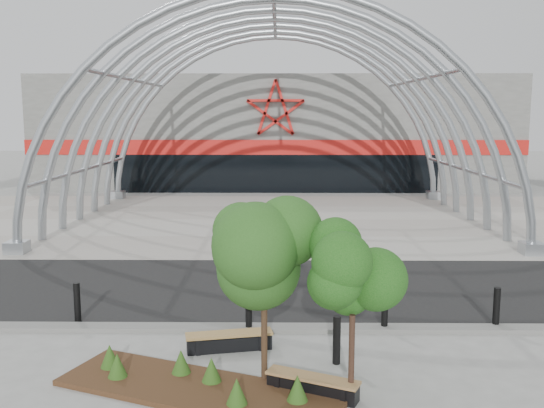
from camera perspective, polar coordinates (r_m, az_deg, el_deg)
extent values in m
plane|color=gray|center=(15.94, -0.16, -11.50)|extent=(140.00, 140.00, 0.00)
cube|color=black|center=(19.26, -0.02, -7.87)|extent=(140.00, 7.00, 0.02)
cube|color=#A7A096|center=(30.94, 0.23, -1.49)|extent=(60.00, 17.00, 0.04)
cube|color=slate|center=(15.68, -0.17, -11.61)|extent=(60.00, 0.50, 0.12)
cube|color=#63635E|center=(48.48, 0.38, 6.94)|extent=(34.00, 15.00, 8.00)
cube|color=black|center=(41.22, 0.33, 2.87)|extent=(22.00, 0.25, 2.60)
cube|color=red|center=(41.07, 0.33, 5.36)|extent=(34.00, 0.30, 1.00)
torus|color=#A0A6AC|center=(23.61, 0.11, -4.77)|extent=(20.36, 0.36, 20.36)
torus|color=#A0A6AC|center=(26.04, 0.16, -3.49)|extent=(20.36, 0.36, 20.36)
torus|color=#A0A6AC|center=(28.49, 0.20, -2.42)|extent=(20.36, 0.36, 20.36)
torus|color=#A0A6AC|center=(30.95, 0.23, -1.53)|extent=(20.36, 0.36, 20.36)
torus|color=#A0A6AC|center=(33.41, 0.26, -0.76)|extent=(20.36, 0.36, 20.36)
torus|color=#A0A6AC|center=(35.88, 0.29, -0.11)|extent=(20.36, 0.36, 20.36)
torus|color=#A0A6AC|center=(38.35, 0.31, 0.47)|extent=(20.36, 0.36, 20.36)
cylinder|color=#A0A6AC|center=(32.02, 17.82, 3.07)|extent=(0.20, 15.00, 0.20)
cylinder|color=#A0A6AC|center=(31.26, 13.58, 11.35)|extent=(0.20, 15.00, 0.20)
cylinder|color=#A0A6AC|center=(30.78, 0.24, 17.12)|extent=(0.20, 15.00, 0.20)
cylinder|color=#A0A6AC|center=(31.35, -13.06, 11.36)|extent=(0.20, 15.00, 0.20)
cylinder|color=#A0A6AC|center=(32.14, -17.28, 3.12)|extent=(0.20, 15.00, 0.20)
cube|color=#A0A6AC|center=(25.66, -22.88, -3.80)|extent=(0.80, 0.80, 0.50)
cube|color=#A0A6AC|center=(39.65, -14.30, 0.83)|extent=(0.80, 0.80, 0.50)
cube|color=#A0A6AC|center=(25.50, 23.25, -3.89)|extent=(0.80, 0.80, 0.50)
cube|color=#A0A6AC|center=(39.55, 14.96, 0.79)|extent=(0.80, 0.80, 0.50)
cube|color=#362315|center=(12.62, -6.90, -16.95)|extent=(6.01, 3.80, 0.11)
cone|color=#315B1B|center=(13.23, -14.35, -14.47)|extent=(0.40, 0.40, 0.50)
cone|color=#315B1B|center=(12.71, -5.71, -15.23)|extent=(0.40, 0.40, 0.50)
cone|color=#315B1B|center=(11.80, -3.34, -17.16)|extent=(0.40, 0.40, 0.50)
cone|color=#315B1B|center=(13.15, -8.56, -14.42)|extent=(0.40, 0.40, 0.50)
cone|color=#315B1B|center=(11.91, 2.41, -16.90)|extent=(0.40, 0.40, 0.50)
cone|color=#315B1B|center=(13.72, -15.02, -13.62)|extent=(0.40, 0.40, 0.50)
cylinder|color=#332112|center=(12.55, -0.73, -12.25)|extent=(0.13, 0.13, 2.03)
ellipsoid|color=#224C19|center=(12.01, -0.75, -3.98)|extent=(1.74, 1.74, 2.22)
cylinder|color=black|center=(11.96, 7.49, -14.22)|extent=(0.11, 0.11, 1.73)
ellipsoid|color=#13470F|center=(11.44, 7.65, -6.96)|extent=(1.43, 1.43, 1.88)
cube|color=black|center=(14.49, -4.05, -12.93)|extent=(2.00, 0.76, 0.33)
cube|color=black|center=(14.42, -7.03, -12.96)|extent=(0.20, 0.45, 0.39)
cube|color=black|center=(14.58, -1.11, -12.64)|extent=(0.20, 0.45, 0.39)
cube|color=#A07B3E|center=(14.41, -4.06, -12.09)|extent=(2.06, 0.84, 0.06)
cube|color=black|center=(12.40, 3.82, -16.87)|extent=(1.81, 1.06, 0.31)
cube|color=black|center=(12.63, 0.81, -16.23)|extent=(0.26, 0.41, 0.36)
cube|color=black|center=(12.19, 6.97, -17.25)|extent=(0.26, 0.41, 0.36)
cube|color=#9C6D41|center=(12.31, 3.83, -15.99)|extent=(1.87, 1.14, 0.05)
cylinder|color=black|center=(16.90, -17.86, -8.83)|extent=(0.17, 0.17, 1.07)
cylinder|color=black|center=(15.50, -2.20, -10.03)|extent=(0.17, 0.17, 1.05)
cylinder|color=black|center=(13.68, 6.11, -12.62)|extent=(0.17, 0.17, 1.08)
cylinder|color=black|center=(15.81, 10.56, -9.83)|extent=(0.17, 0.17, 1.03)
cylinder|color=black|center=(16.69, 20.37, -9.17)|extent=(0.17, 0.17, 1.07)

